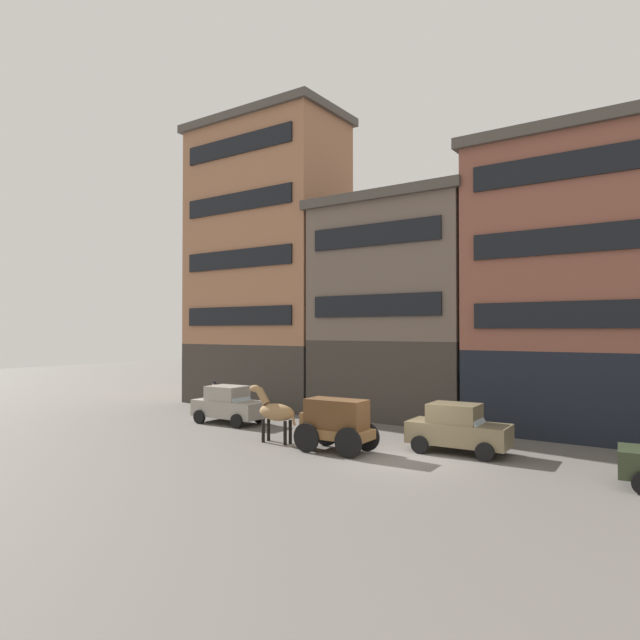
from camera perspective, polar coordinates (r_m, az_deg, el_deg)
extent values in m
plane|color=#605B56|center=(20.32, 8.51, -14.10)|extent=(120.00, 120.00, 0.00)
cube|color=#38332D|center=(35.10, -5.56, -5.51)|extent=(9.64, 5.16, 3.73)
cube|color=#9E6B4C|center=(35.49, -5.53, 8.52)|extent=(9.64, 5.16, 13.52)
cube|color=#47423D|center=(37.30, -5.51, 19.20)|extent=(10.14, 5.66, 0.50)
cube|color=black|center=(33.03, -8.51, 0.39)|extent=(8.10, 0.12, 1.10)
cube|color=black|center=(33.29, -8.49, 6.22)|extent=(8.10, 0.12, 1.10)
cube|color=black|center=(33.88, -8.48, 11.90)|extent=(8.10, 0.12, 1.10)
cube|color=black|center=(34.80, -8.46, 17.33)|extent=(8.10, 0.12, 1.10)
cube|color=#38332D|center=(30.01, 8.03, -5.95)|extent=(8.42, 5.16, 4.05)
cube|color=#66564C|center=(30.05, 8.00, 4.65)|extent=(8.42, 5.16, 7.04)
cube|color=#47423D|center=(30.65, 7.98, 11.68)|extent=(8.92, 5.66, 0.50)
cube|color=black|center=(27.59, 5.55, 1.49)|extent=(7.08, 0.12, 1.10)
cube|color=black|center=(27.97, 5.53, 8.71)|extent=(7.08, 0.12, 1.10)
cube|color=black|center=(27.25, 24.94, -6.73)|extent=(8.90, 5.16, 3.70)
cube|color=brown|center=(27.36, 24.84, 6.71)|extent=(8.90, 5.16, 9.08)
cube|color=#47423D|center=(28.40, 24.76, 16.34)|extent=(9.40, 5.66, 0.50)
cube|color=black|center=(24.52, 23.84, 0.50)|extent=(7.47, 0.12, 1.10)
cube|color=black|center=(24.79, 23.79, 7.51)|extent=(7.47, 0.12, 1.10)
cube|color=black|center=(25.41, 23.73, 14.27)|extent=(7.47, 0.12, 1.10)
cube|color=brown|center=(21.40, 1.69, -11.53)|extent=(2.76, 1.43, 0.36)
cube|color=brown|center=(21.27, 1.69, -9.60)|extent=(2.35, 1.21, 1.10)
cube|color=brown|center=(21.91, -0.94, -10.01)|extent=(0.45, 1.06, 0.50)
cylinder|color=black|center=(21.30, -1.43, -11.99)|extent=(1.10, 0.13, 1.10)
cylinder|color=black|center=(22.48, 0.60, -11.41)|extent=(1.10, 0.13, 1.10)
cylinder|color=black|center=(20.38, 2.90, -12.49)|extent=(1.10, 0.13, 1.10)
cylinder|color=black|center=(21.61, 4.77, -11.83)|extent=(1.10, 0.13, 1.10)
ellipsoid|color=#937047|center=(22.99, -4.47, -9.41)|extent=(1.73, 0.68, 0.70)
cylinder|color=#937047|center=(23.34, -5.91, -7.80)|extent=(0.68, 0.35, 0.76)
ellipsoid|color=#937047|center=(23.56, -6.68, -7.00)|extent=(0.57, 0.27, 0.30)
cylinder|color=#937047|center=(22.55, -2.79, -9.96)|extent=(0.27, 0.11, 0.65)
cylinder|color=black|center=(23.30, -5.85, -11.22)|extent=(0.14, 0.14, 0.95)
cylinder|color=black|center=(23.58, -5.30, -11.10)|extent=(0.14, 0.14, 0.95)
cylinder|color=black|center=(22.66, -3.60, -11.52)|extent=(0.14, 0.14, 0.95)
cylinder|color=black|center=(22.95, -3.07, -11.39)|extent=(0.14, 0.14, 0.95)
cube|color=gray|center=(28.08, -9.28, -8.94)|extent=(3.77, 1.76, 0.80)
cube|color=gray|center=(28.08, -9.51, -7.40)|extent=(1.86, 1.52, 0.70)
cube|color=silver|center=(27.54, -8.18, -7.80)|extent=(0.39, 1.33, 0.56)
cylinder|color=black|center=(28.01, -6.26, -9.80)|extent=(0.67, 0.21, 0.66)
cylinder|color=black|center=(26.73, -8.54, -10.21)|extent=(0.67, 0.21, 0.66)
cylinder|color=black|center=(29.55, -9.96, -9.33)|extent=(0.67, 0.21, 0.66)
cylinder|color=black|center=(28.34, -12.27, -9.68)|extent=(0.67, 0.21, 0.66)
cube|color=#7A6B4C|center=(21.81, 14.02, -11.22)|extent=(3.78, 1.81, 0.80)
cube|color=#7A6B4C|center=(21.73, 13.63, -9.25)|extent=(1.88, 1.54, 0.70)
cube|color=silver|center=(21.51, 15.82, -9.68)|extent=(0.41, 1.33, 0.56)
cylinder|color=black|center=(22.36, 17.69, -11.99)|extent=(0.67, 0.22, 0.66)
cylinder|color=black|center=(20.76, 16.56, -12.85)|extent=(0.67, 0.22, 0.66)
cylinder|color=black|center=(23.04, 11.76, -11.69)|extent=(0.67, 0.22, 0.66)
cylinder|color=black|center=(21.49, 10.21, -12.47)|extent=(0.67, 0.22, 0.66)
cylinder|color=black|center=(31.29, -10.96, -8.69)|extent=(0.16, 0.16, 0.85)
cylinder|color=black|center=(31.15, -10.69, -8.72)|extent=(0.16, 0.16, 0.85)
cylinder|color=black|center=(31.13, -10.82, -7.36)|extent=(0.44, 0.44, 0.62)
sphere|color=tan|center=(31.08, -10.82, -6.56)|extent=(0.22, 0.22, 0.22)
cylinder|color=black|center=(31.07, -10.82, -6.37)|extent=(0.28, 0.28, 0.02)
cylinder|color=black|center=(31.07, -10.82, -6.28)|extent=(0.18, 0.18, 0.09)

